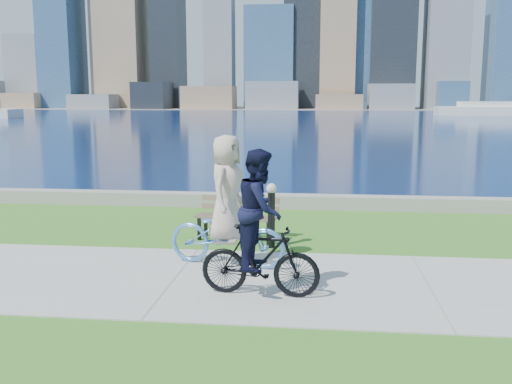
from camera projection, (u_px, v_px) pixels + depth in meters
ground at (430, 289)px, 8.73m from camera, size 320.00×320.00×0.00m
concrete_path at (430, 288)px, 8.72m from camera, size 80.00×3.50×0.02m
seawall at (385, 203)px, 14.77m from camera, size 90.00×0.50×0.35m
bay_water at (332, 118)px, 79.29m from camera, size 320.00×131.00×0.01m
far_shore at (327, 109)px, 136.13m from camera, size 320.00×30.00×0.12m
city_skyline at (311, 23)px, 132.71m from camera, size 172.93×23.27×76.00m
ferry_far at (489, 110)px, 88.10m from camera, size 15.76×4.50×2.14m
park_bench at (237, 214)px, 11.68m from camera, size 1.74×0.84×0.86m
bollard_lamp at (271, 211)px, 10.99m from camera, size 0.20×0.20×1.27m
cyclist_woman at (227, 218)px, 9.76m from camera, size 1.14×2.20×2.26m
cyclist_man at (260, 235)px, 8.24m from camera, size 0.72×1.79×2.16m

